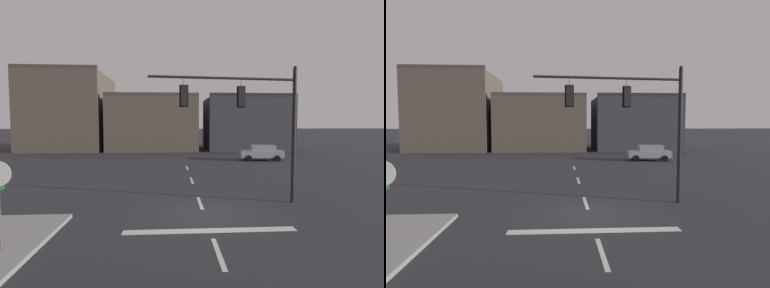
{
  "view_description": "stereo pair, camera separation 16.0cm",
  "coord_description": "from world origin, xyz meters",
  "views": [
    {
      "loc": [
        -1.44,
        -13.18,
        3.96
      ],
      "look_at": [
        -0.26,
        4.02,
        2.79
      ],
      "focal_mm": 29.28,
      "sensor_mm": 36.0,
      "label": 1
    },
    {
      "loc": [
        -1.28,
        -13.19,
        3.96
      ],
      "look_at": [
        -0.26,
        4.02,
        2.79
      ],
      "focal_mm": 29.28,
      "sensor_mm": 36.0,
      "label": 2
    }
  ],
  "objects": [
    {
      "name": "ground_plane",
      "position": [
        0.0,
        0.0,
        0.0
      ],
      "size": [
        400.0,
        400.0,
        0.0
      ],
      "primitive_type": "plane",
      "color": "#2B2B30"
    },
    {
      "name": "stop_bar_paint",
      "position": [
        0.0,
        -2.0,
        0.0
      ],
      "size": [
        6.4,
        0.5,
        0.01
      ],
      "primitive_type": "cube",
      "color": "silver",
      "rests_on": "ground"
    },
    {
      "name": "lane_centreline",
      "position": [
        0.0,
        2.0,
        0.0
      ],
      "size": [
        0.16,
        26.4,
        0.01
      ],
      "color": "silver",
      "rests_on": "ground"
    },
    {
      "name": "signal_mast_near_side",
      "position": [
        2.55,
        1.65,
        4.49
      ],
      "size": [
        7.19,
        0.87,
        6.72
      ],
      "color": "black",
      "rests_on": "ground"
    },
    {
      "name": "car_lot_nearside",
      "position": [
        8.15,
        18.99,
        0.86
      ],
      "size": [
        4.58,
        2.26,
        1.61
      ],
      "color": "#9EA0A5",
      "rests_on": "ground"
    },
    {
      "name": "building_row",
      "position": [
        -6.4,
        33.91,
        4.56
      ],
      "size": [
        37.69,
        12.92,
        11.4
      ],
      "color": "brown",
      "rests_on": "ground"
    }
  ]
}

